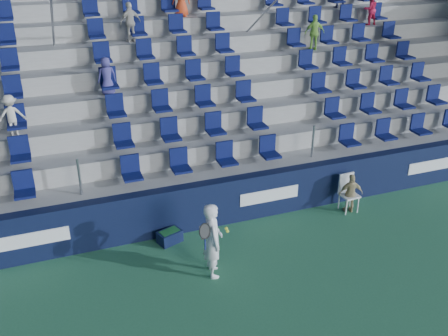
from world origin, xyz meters
The scene contains 7 objects.
ground centered at (0.00, 0.00, 0.00)m, with size 70.00×70.00×0.00m, color #32754C.
sponsor_wall centered at (0.00, 3.15, 0.60)m, with size 24.00×0.32×1.20m.
grandstand centered at (-0.01, 8.24, 2.14)m, with size 24.00×8.17×6.63m.
tennis_player centered at (-0.61, 1.27, 0.86)m, with size 0.69×0.68×1.71m.
line_judge_chair centered at (3.59, 2.65, 0.57)m, with size 0.46×0.47×1.00m.
line_judge centered at (3.59, 2.50, 0.54)m, with size 0.63×0.26×1.08m, color tan.
ball_bin centered at (-1.19, 2.75, 0.17)m, with size 0.63×0.52×0.31m.
Camera 1 is at (-3.42, -7.00, 6.74)m, focal length 40.00 mm.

